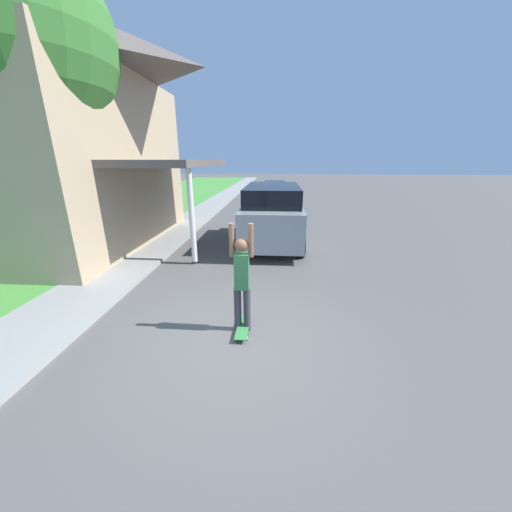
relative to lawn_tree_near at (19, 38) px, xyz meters
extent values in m
plane|color=#54514F|center=(5.41, -3.39, -5.70)|extent=(120.00, 120.00, 0.00)
cube|color=#478E38|center=(-2.59, 2.61, -5.66)|extent=(10.00, 80.00, 0.08)
cube|color=gray|center=(1.81, 2.61, -5.65)|extent=(1.80, 80.00, 0.10)
cube|color=tan|center=(-2.82, 2.30, -2.84)|extent=(8.74, 7.91, 5.57)
cube|color=#5B514C|center=(2.65, 2.30, -2.82)|extent=(2.60, 5.54, 0.20)
cylinder|color=silver|center=(3.75, 0.32, -4.27)|extent=(0.16, 0.16, 2.70)
cylinder|color=brown|center=(0.00, 0.00, -3.40)|extent=(0.36, 0.36, 4.44)
sphere|color=#38752D|center=(0.00, 0.00, 0.02)|extent=(4.38, 4.38, 4.38)
cube|color=gray|center=(6.01, 2.68, -4.80)|extent=(2.01, 4.72, 1.19)
cube|color=black|center=(6.01, 2.79, -3.89)|extent=(1.85, 3.68, 0.61)
cylinder|color=black|center=(5.04, 4.14, -5.35)|extent=(0.24, 0.71, 0.71)
cylinder|color=black|center=(6.97, 4.14, -5.35)|extent=(0.24, 0.71, 0.71)
cylinder|color=black|center=(5.04, 1.21, -5.35)|extent=(0.24, 0.71, 0.71)
cylinder|color=black|center=(6.97, 1.21, -5.35)|extent=(0.24, 0.71, 0.71)
cube|color=maroon|center=(5.97, 14.95, -5.12)|extent=(1.71, 4.44, 0.75)
cube|color=black|center=(5.97, 14.84, -4.51)|extent=(1.51, 2.31, 0.49)
cylinder|color=black|center=(5.15, 16.28, -5.39)|extent=(0.20, 0.62, 0.62)
cylinder|color=black|center=(6.80, 16.28, -5.39)|extent=(0.20, 0.62, 0.62)
cylinder|color=black|center=(5.15, 13.62, -5.39)|extent=(0.20, 0.62, 0.62)
cylinder|color=black|center=(6.80, 13.62, -5.39)|extent=(0.20, 0.62, 0.62)
cylinder|color=#38383D|center=(5.50, -3.08, -5.29)|extent=(0.13, 0.13, 0.84)
cylinder|color=#38383D|center=(5.67, -3.08, -5.29)|extent=(0.13, 0.13, 0.84)
cube|color=#337042|center=(5.59, -3.08, -4.55)|extent=(0.25, 0.20, 0.64)
sphere|color=brown|center=(5.59, -3.08, -4.07)|extent=(0.23, 0.23, 0.23)
cylinder|color=brown|center=(5.43, -3.08, -3.99)|extent=(0.09, 0.09, 0.57)
cylinder|color=brown|center=(5.75, -3.08, -3.99)|extent=(0.09, 0.09, 0.57)
cube|color=#337F3D|center=(5.60, -3.13, -5.61)|extent=(0.21, 0.81, 0.02)
cylinder|color=silver|center=(5.50, -2.88, -5.68)|extent=(0.03, 0.06, 0.06)
cylinder|color=silver|center=(5.70, -2.88, -5.68)|extent=(0.03, 0.06, 0.06)
cylinder|color=silver|center=(5.50, -3.39, -5.68)|extent=(0.03, 0.06, 0.06)
cylinder|color=silver|center=(5.70, -3.39, -5.68)|extent=(0.03, 0.06, 0.06)
camera|label=1|loc=(6.16, -7.61, -2.72)|focal=20.00mm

